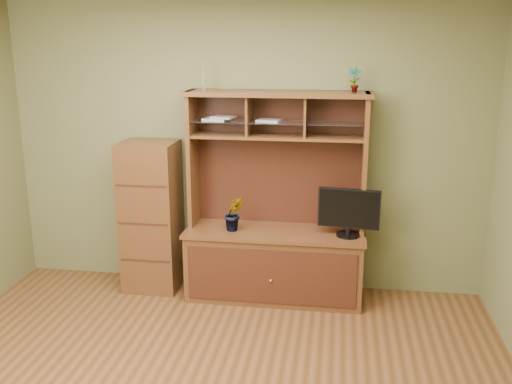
# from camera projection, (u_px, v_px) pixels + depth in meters

# --- Properties ---
(room) EXTENTS (4.54, 4.04, 2.74)m
(room) POSITION_uv_depth(u_px,v_px,m) (190.00, 209.00, 3.45)
(room) COLOR #523117
(room) RESTS_ON ground
(media_hutch) EXTENTS (1.66, 0.61, 1.90)m
(media_hutch) POSITION_uv_depth(u_px,v_px,m) (275.00, 243.00, 5.27)
(media_hutch) COLOR #442113
(media_hutch) RESTS_ON room
(monitor) EXTENTS (0.54, 0.21, 0.43)m
(monitor) POSITION_uv_depth(u_px,v_px,m) (349.00, 212.00, 5.00)
(monitor) COLOR black
(monitor) RESTS_ON media_hutch
(orchid_plant) EXTENTS (0.21, 0.18, 0.32)m
(orchid_plant) POSITION_uv_depth(u_px,v_px,m) (234.00, 214.00, 5.17)
(orchid_plant) COLOR #315A1F
(orchid_plant) RESTS_ON media_hutch
(top_plant) EXTENTS (0.13, 0.10, 0.21)m
(top_plant) POSITION_uv_depth(u_px,v_px,m) (354.00, 80.00, 4.86)
(top_plant) COLOR #406D26
(top_plant) RESTS_ON media_hutch
(reed_diffuser) EXTENTS (0.05, 0.05, 0.25)m
(reed_diffuser) POSITION_uv_depth(u_px,v_px,m) (204.00, 79.00, 5.05)
(reed_diffuser) COLOR silver
(reed_diffuser) RESTS_ON media_hutch
(magazines) EXTENTS (0.72, 0.20, 0.04)m
(magazines) POSITION_uv_depth(u_px,v_px,m) (235.00, 119.00, 5.10)
(magazines) COLOR #B3B3B8
(magazines) RESTS_ON media_hutch
(side_cabinet) EXTENTS (0.51, 0.47, 1.43)m
(side_cabinet) POSITION_uv_depth(u_px,v_px,m) (151.00, 216.00, 5.41)
(side_cabinet) COLOR #442113
(side_cabinet) RESTS_ON room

